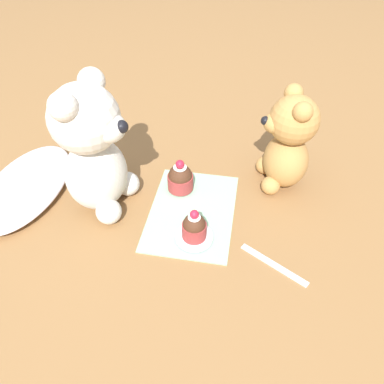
# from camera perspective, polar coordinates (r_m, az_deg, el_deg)

# --- Properties ---
(ground_plane) EXTENTS (4.00, 4.00, 0.00)m
(ground_plane) POSITION_cam_1_polar(r_m,az_deg,el_deg) (0.76, -0.00, -3.09)
(ground_plane) COLOR olive
(knitted_placemat) EXTENTS (0.24, 0.17, 0.01)m
(knitted_placemat) POSITION_cam_1_polar(r_m,az_deg,el_deg) (0.76, -0.00, -2.93)
(knitted_placemat) COLOR #8EBC99
(knitted_placemat) RESTS_ON ground_plane
(tulle_cloth) EXTENTS (0.28, 0.16, 0.03)m
(tulle_cloth) POSITION_cam_1_polar(r_m,az_deg,el_deg) (0.87, -23.95, 0.95)
(tulle_cloth) COLOR silver
(tulle_cloth) RESTS_ON ground_plane
(teddy_bear_cream) EXTENTS (0.15, 0.15, 0.27)m
(teddy_bear_cream) POSITION_cam_1_polar(r_m,az_deg,el_deg) (0.72, -14.92, 6.25)
(teddy_bear_cream) COLOR silver
(teddy_bear_cream) RESTS_ON ground_plane
(teddy_bear_tan) EXTENTS (0.12, 0.12, 0.21)m
(teddy_bear_tan) POSITION_cam_1_polar(r_m,az_deg,el_deg) (0.79, 14.39, 7.32)
(teddy_bear_tan) COLOR #B78447
(teddy_bear_tan) RESTS_ON ground_plane
(cupcake_near_cream_bear) EXTENTS (0.05, 0.05, 0.07)m
(cupcake_near_cream_bear) POSITION_cam_1_polar(r_m,az_deg,el_deg) (0.79, -1.80, 2.11)
(cupcake_near_cream_bear) COLOR #993333
(cupcake_near_cream_bear) RESTS_ON knitted_placemat
(saucer_plate) EXTENTS (0.07, 0.07, 0.01)m
(saucer_plate) POSITION_cam_1_polar(r_m,az_deg,el_deg) (0.71, 0.33, -6.82)
(saucer_plate) COLOR silver
(saucer_plate) RESTS_ON knitted_placemat
(cupcake_near_tan_bear) EXTENTS (0.05, 0.05, 0.07)m
(cupcake_near_tan_bear) POSITION_cam_1_polar(r_m,az_deg,el_deg) (0.68, 0.34, -5.33)
(cupcake_near_tan_bear) COLOR #993333
(cupcake_near_tan_bear) RESTS_ON saucer_plate
(teaspoon) EXTENTS (0.08, 0.12, 0.01)m
(teaspoon) POSITION_cam_1_polar(r_m,az_deg,el_deg) (0.69, 12.36, -10.71)
(teaspoon) COLOR silver
(teaspoon) RESTS_ON ground_plane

